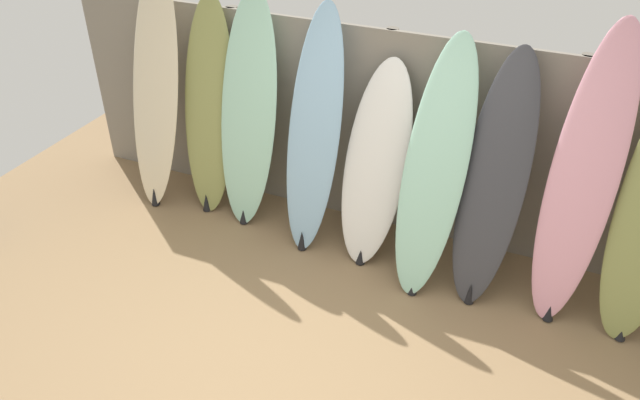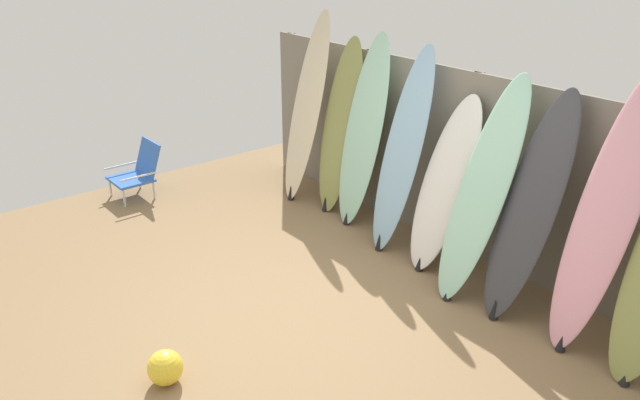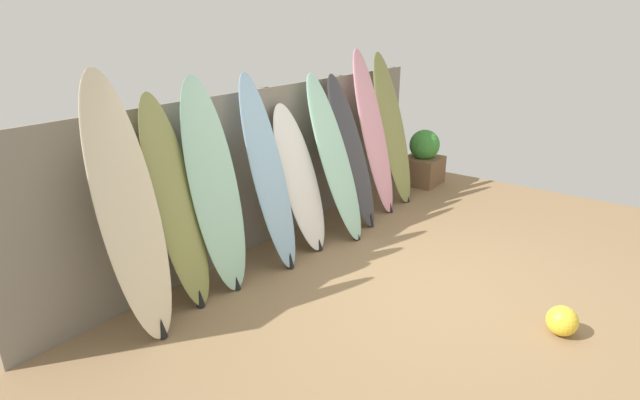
% 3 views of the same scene
% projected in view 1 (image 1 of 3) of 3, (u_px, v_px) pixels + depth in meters
% --- Properties ---
extents(ground, '(7.68, 7.68, 0.00)m').
position_uv_depth(ground, '(285.00, 374.00, 4.28)').
color(ground, '#8E704C').
extents(fence_back, '(6.08, 0.11, 1.80)m').
position_uv_depth(fence_back, '(385.00, 133.00, 5.32)').
color(fence_back, gray).
rests_on(fence_back, ground).
extents(surfboard_cream_0, '(0.55, 0.63, 2.19)m').
position_uv_depth(surfboard_cream_0, '(155.00, 91.00, 5.60)').
color(surfboard_cream_0, beige).
rests_on(surfboard_cream_0, ground).
extents(surfboard_olive_1, '(0.53, 0.55, 1.95)m').
position_uv_depth(surfboard_olive_1, '(209.00, 110.00, 5.56)').
color(surfboard_olive_1, olive).
rests_on(surfboard_olive_1, ground).
extents(surfboard_seafoam_2, '(0.56, 0.53, 2.05)m').
position_uv_depth(surfboard_seafoam_2, '(248.00, 115.00, 5.36)').
color(surfboard_seafoam_2, '#9ED6BC').
rests_on(surfboard_seafoam_2, ground).
extents(surfboard_skyblue_3, '(0.45, 0.64, 2.02)m').
position_uv_depth(surfboard_skyblue_3, '(314.00, 134.00, 5.09)').
color(surfboard_skyblue_3, '#8CB7D6').
rests_on(surfboard_skyblue_3, ground).
extents(surfboard_white_4, '(0.56, 0.68, 1.64)m').
position_uv_depth(surfboard_white_4, '(376.00, 166.00, 5.03)').
color(surfboard_white_4, white).
rests_on(surfboard_white_4, ground).
extents(surfboard_seafoam_5, '(0.52, 0.84, 1.93)m').
position_uv_depth(surfboard_seafoam_5, '(435.00, 170.00, 4.69)').
color(surfboard_seafoam_5, '#9ED6BC').
rests_on(surfboard_seafoam_5, ground).
extents(surfboard_charcoal_6, '(0.51, 0.77, 1.88)m').
position_uv_depth(surfboard_charcoal_6, '(494.00, 183.00, 4.60)').
color(surfboard_charcoal_6, '#38383D').
rests_on(surfboard_charcoal_6, ground).
extents(surfboard_pink_7, '(0.53, 0.78, 2.16)m').
position_uv_depth(surfboard_pink_7, '(583.00, 180.00, 4.36)').
color(surfboard_pink_7, pink).
rests_on(surfboard_pink_7, ground).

